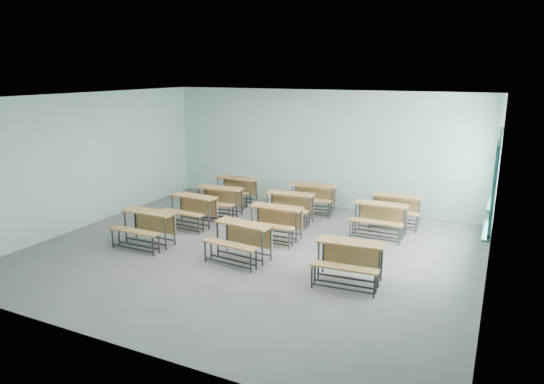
{
  "coord_description": "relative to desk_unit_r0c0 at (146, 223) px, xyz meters",
  "views": [
    {
      "loc": [
        4.54,
        -8.48,
        3.73
      ],
      "look_at": [
        -0.13,
        1.2,
        1.0
      ],
      "focal_mm": 32.0,
      "sensor_mm": 36.0,
      "label": 1
    }
  ],
  "objects": [
    {
      "name": "desk_unit_r0c0",
      "position": [
        0.0,
        0.0,
        0.0
      ],
      "size": [
        1.19,
        0.8,
        0.74
      ],
      "rotation": [
        0.0,
        0.0,
        -0.01
      ],
      "color": "#A4703B",
      "rests_on": "ground"
    },
    {
      "name": "desk_unit_r2c2",
      "position": [
        4.41,
        2.81,
        0.0
      ],
      "size": [
        1.19,
        0.8,
        0.74
      ],
      "rotation": [
        0.0,
        0.0,
        0.01
      ],
      "color": "#A4703B",
      "rests_on": "ground"
    },
    {
      "name": "desk_unit_r3c0",
      "position": [
        0.04,
        3.78,
        0.0
      ],
      "size": [
        1.21,
        0.84,
        0.74
      ],
      "rotation": [
        0.0,
        0.0,
        -0.03
      ],
      "color": "#A4703B",
      "rests_on": "ground"
    },
    {
      "name": "desk_unit_r2c1",
      "position": [
        2.14,
        2.79,
        0.0
      ],
      "size": [
        1.26,
        0.91,
        0.74
      ],
      "rotation": [
        0.0,
        0.0,
        0.1
      ],
      "color": "#A4703B",
      "rests_on": "ground"
    },
    {
      "name": "desk_unit_r1c0",
      "position": [
        0.1,
        1.54,
        0.0
      ],
      "size": [
        1.23,
        0.85,
        0.74
      ],
      "rotation": [
        0.0,
        0.0,
        -0.05
      ],
      "color": "#A4703B",
      "rests_on": "ground"
    },
    {
      "name": "desk_unit_r1c1",
      "position": [
        2.34,
        1.55,
        0.0
      ],
      "size": [
        1.21,
        0.83,
        0.74
      ],
      "rotation": [
        0.0,
        0.0,
        0.03
      ],
      "color": "#A4703B",
      "rests_on": "ground"
    },
    {
      "name": "desk_unit_r3c1",
      "position": [
        2.33,
        3.93,
        0.0
      ],
      "size": [
        1.27,
        0.93,
        0.74
      ],
      "rotation": [
        0.0,
        0.0,
        0.12
      ],
      "color": "#A4703B",
      "rests_on": "ground"
    },
    {
      "name": "desk_unit_r3c2",
      "position": [
        4.58,
        3.74,
        0.0
      ],
      "size": [
        1.24,
        0.87,
        0.74
      ],
      "rotation": [
        0.0,
        0.0,
        0.07
      ],
      "color": "#A4703B",
      "rests_on": "ground"
    },
    {
      "name": "desk_unit_r2c0",
      "position": [
        0.26,
        2.53,
        0.0
      ],
      "size": [
        1.24,
        0.88,
        0.74
      ],
      "rotation": [
        0.0,
        0.0,
        0.07
      ],
      "color": "#A4703B",
      "rests_on": "ground"
    },
    {
      "name": "desk_unit_r0c1",
      "position": [
        2.25,
        0.17,
        0.0
      ],
      "size": [
        1.26,
        0.91,
        0.74
      ],
      "rotation": [
        0.0,
        0.0,
        -0.1
      ],
      "color": "#A4703B",
      "rests_on": "ground"
    },
    {
      "name": "room",
      "position": [
        2.34,
        0.71,
        1.1
      ],
      "size": [
        9.04,
        8.04,
        3.24
      ],
      "color": "slate",
      "rests_on": "ground"
    },
    {
      "name": "desk_unit_r0c2",
      "position": [
        4.52,
        0.06,
        0.0
      ],
      "size": [
        1.25,
        0.89,
        0.74
      ],
      "rotation": [
        0.0,
        0.0,
        0.08
      ],
      "color": "#A4703B",
      "rests_on": "ground"
    }
  ]
}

